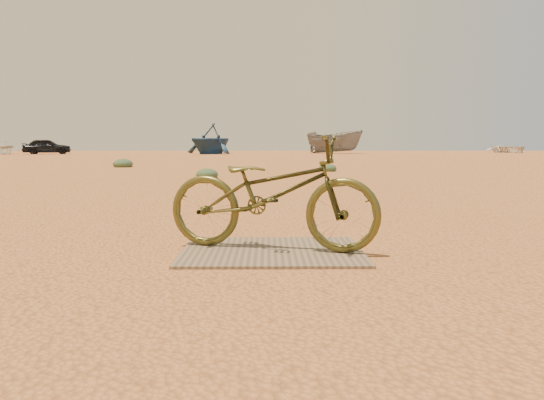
{
  "coord_description": "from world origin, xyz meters",
  "views": [
    {
      "loc": [
        -0.59,
        -3.86,
        0.88
      ],
      "look_at": [
        -0.55,
        0.35,
        0.43
      ],
      "focal_mm": 35.0,
      "sensor_mm": 36.0,
      "label": 1
    }
  ],
  "objects_px": {
    "bicycle": "(272,193)",
    "car": "(47,146)",
    "plywood_board": "(272,251)",
    "boat_far_right": "(510,148)",
    "boat_mid_right": "(334,142)",
    "boat_far_left": "(211,139)"
  },
  "relations": [
    {
      "from": "bicycle",
      "to": "boat_far_left",
      "type": "relative_size",
      "value": 0.36
    },
    {
      "from": "car",
      "to": "boat_far_right",
      "type": "relative_size",
      "value": 0.83
    },
    {
      "from": "bicycle",
      "to": "boat_mid_right",
      "type": "height_order",
      "value": "boat_mid_right"
    },
    {
      "from": "car",
      "to": "boat_far_left",
      "type": "bearing_deg",
      "value": -103.06
    },
    {
      "from": "plywood_board",
      "to": "boat_far_left",
      "type": "relative_size",
      "value": 0.3
    },
    {
      "from": "plywood_board",
      "to": "boat_mid_right",
      "type": "relative_size",
      "value": 0.28
    },
    {
      "from": "plywood_board",
      "to": "boat_far_right",
      "type": "xyz_separation_m",
      "value": [
        23.06,
        46.2,
        0.45
      ]
    },
    {
      "from": "bicycle",
      "to": "car",
      "type": "height_order",
      "value": "car"
    },
    {
      "from": "bicycle",
      "to": "boat_mid_right",
      "type": "xyz_separation_m",
      "value": [
        5.86,
        42.67,
        0.54
      ]
    },
    {
      "from": "car",
      "to": "boat_mid_right",
      "type": "xyz_separation_m",
      "value": [
        23.99,
        3.12,
        0.38
      ]
    },
    {
      "from": "plywood_board",
      "to": "boat_far_left",
      "type": "xyz_separation_m",
      "value": [
        -4.72,
        39.89,
        1.26
      ]
    },
    {
      "from": "plywood_board",
      "to": "car",
      "type": "height_order",
      "value": "car"
    },
    {
      "from": "boat_far_left",
      "to": "boat_far_right",
      "type": "bearing_deg",
      "value": 45.34
    },
    {
      "from": "plywood_board",
      "to": "bicycle",
      "type": "distance_m",
      "value": 0.47
    },
    {
      "from": "boat_far_right",
      "to": "boat_far_left",
      "type": "bearing_deg",
      "value": -175.34
    },
    {
      "from": "car",
      "to": "boat_far_right",
      "type": "height_order",
      "value": "car"
    },
    {
      "from": "bicycle",
      "to": "boat_mid_right",
      "type": "relative_size",
      "value": 0.33
    },
    {
      "from": "bicycle",
      "to": "car",
      "type": "distance_m",
      "value": 43.51
    },
    {
      "from": "bicycle",
      "to": "plywood_board",
      "type": "bearing_deg",
      "value": -166.59
    },
    {
      "from": "bicycle",
      "to": "car",
      "type": "bearing_deg",
      "value": 40.04
    },
    {
      "from": "bicycle",
      "to": "boat_far_left",
      "type": "xyz_separation_m",
      "value": [
        -4.72,
        39.84,
        0.79
      ]
    },
    {
      "from": "plywood_board",
      "to": "bicycle",
      "type": "bearing_deg",
      "value": 88.0
    }
  ]
}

